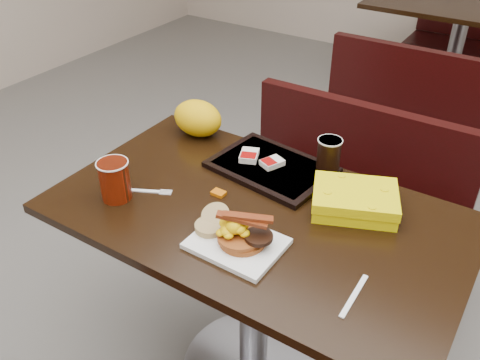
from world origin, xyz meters
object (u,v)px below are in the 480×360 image
Objects in this scene: fork at (145,191)px; coffee_cup_far at (329,154)px; coffee_cup_near at (115,180)px; hashbrown_sleeve_right at (272,163)px; knife at (354,296)px; tray at (272,167)px; bench_far_n at (475,35)px; hashbrown_sleeve_left at (249,155)px; paper_bag at (198,118)px; pancake_stack at (242,238)px; clamshell at (355,200)px; platter at (237,243)px; table_far at (452,61)px; bench_near_n at (340,200)px; table_near at (254,301)px; bench_far_s at (422,99)px.

coffee_cup_far is at bearing 16.71° from fork.
hashbrown_sleeve_right is at bearing 50.91° from coffee_cup_near.
tray is at bearing -131.20° from knife.
hashbrown_sleeve_right is (-0.07, -3.08, 0.42)m from bench_far_n.
paper_bag is at bearing 143.33° from hashbrown_sleeve_left.
tray is at bearing -10.72° from paper_bag.
pancake_stack is 0.64m from paper_bag.
fork is at bearing -141.87° from hashbrown_sleeve_left.
clamshell is (0.62, 0.33, -0.03)m from coffee_cup_near.
platter is at bearing -89.42° from bench_far_n.
coffee_cup_near is (-0.39, -2.77, 0.44)m from table_far.
bench_near_n is 0.64m from hashbrown_sleeve_right.
hashbrown_sleeve_left is at bearing -153.82° from hashbrown_sleeve_right.
tray is at bearing 146.98° from clamshell.
bench_far_n is 4.16× the size of clamshell.
coffee_cup_near is 1.78× the size of hashbrown_sleeve_right.
coffee_cup_far reaches higher than fork.
clamshell is at bearing -10.53° from paper_bag.
table_near reaches higher than bench_near_n.
coffee_cup_near is at bearing -105.48° from hashbrown_sleeve_right.
platter is 1.28× the size of paper_bag.
pancake_stack is at bearing -89.19° from bench_far_n.
bench_far_s is (0.00, 1.20, 0.00)m from bench_near_n.
bench_far_s is 2.10m from platter.
hashbrown_sleeve_right is at bearing 23.27° from fork.
hashbrown_sleeve_right is (-0.07, -2.38, 0.40)m from table_far.
tray is (-0.07, -0.48, 0.40)m from bench_near_n.
paper_bag is at bearing 93.99° from coffee_cup_near.
bench_near_n is at bearing 90.79° from clamshell.
bench_far_n is 8.04× the size of coffee_cup_near.
tray is at bearing -91.37° from bench_far_n.
bench_far_s is at bearing 62.68° from hashbrown_sleeve_left.
tray reaches higher than bench_far_s.
coffee_cup_near reaches higher than bench_near_n.
coffee_cup_near is 1.61× the size of hashbrown_sleeve_left.
platter is 0.38m from clamshell.
coffee_cup_far is at bearing -2.10° from hashbrown_sleeve_left.
clamshell reaches higher than knife.
platter is 0.02m from pancake_stack.
table_near and table_far have the same top height.
pancake_stack is at bearing 27.05° from platter.
table_near is 2.60m from table_far.
knife is at bearing -83.92° from bench_far_n.
table_far is 4.99× the size of clamshell.
hashbrown_sleeve_left is at bearing -14.71° from paper_bag.
table_far is at bearing 111.86° from hashbrown_sleeve_right.
platter is at bearing -44.12° from paper_bag.
bench_near_n is 1.01m from knife.
hashbrown_sleeve_right is 0.29× the size of clamshell.
table_near is 1.90m from bench_far_s.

